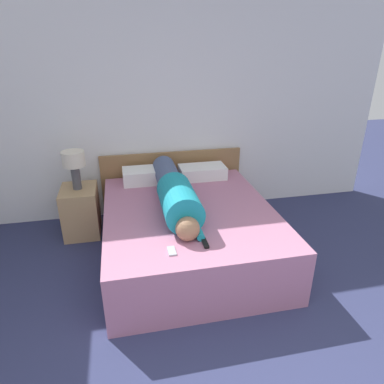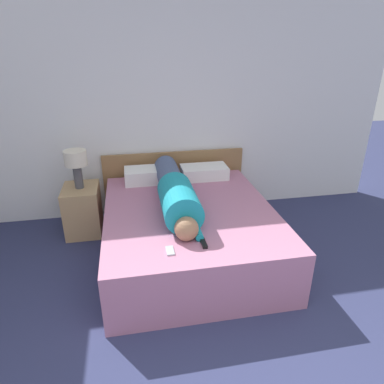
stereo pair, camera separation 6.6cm
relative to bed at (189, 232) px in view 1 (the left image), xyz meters
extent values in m
cube|color=white|center=(-0.10, 1.16, 1.03)|extent=(5.80, 0.06, 2.60)
cube|color=#B2708E|center=(0.00, 0.00, 0.00)|extent=(1.69, 2.01, 0.55)
cube|color=olive|center=(0.00, 1.09, 0.13)|extent=(1.81, 0.04, 0.82)
cube|color=tan|center=(-1.15, 0.71, 0.01)|extent=(0.40, 0.50, 0.57)
cylinder|color=#4C4C51|center=(-1.15, 0.71, 0.43)|extent=(0.10, 0.10, 0.27)
cylinder|color=beige|center=(-1.15, 0.71, 0.65)|extent=(0.25, 0.25, 0.17)
sphere|color=#936B4C|center=(-0.13, -0.58, 0.38)|extent=(0.21, 0.21, 0.21)
cylinder|color=teal|center=(-0.13, -0.18, 0.45)|extent=(0.35, 0.67, 0.35)
cylinder|color=#47567A|center=(-0.13, 0.56, 0.41)|extent=(0.27, 0.80, 0.27)
cylinder|color=teal|center=(-0.02, -0.53, 0.31)|extent=(0.07, 0.22, 0.07)
cube|color=white|center=(-0.34, 0.81, 0.36)|extent=(0.59, 0.32, 0.17)
cube|color=white|center=(0.34, 0.81, 0.35)|extent=(0.56, 0.32, 0.15)
cube|color=black|center=(0.00, -0.68, 0.29)|extent=(0.04, 0.15, 0.02)
cube|color=#B2B7BC|center=(-0.29, -0.73, 0.28)|extent=(0.06, 0.13, 0.01)
camera|label=1|loc=(-0.62, -3.05, 1.84)|focal=32.00mm
camera|label=2|loc=(-0.55, -3.06, 1.84)|focal=32.00mm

